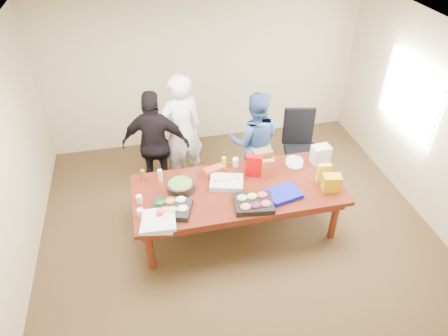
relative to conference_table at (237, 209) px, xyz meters
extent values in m
cube|color=#47301E|center=(0.00, 0.00, -0.39)|extent=(5.50, 5.00, 0.02)
cube|color=white|center=(0.00, 0.00, 2.33)|extent=(5.50, 5.00, 0.02)
cube|color=beige|center=(0.00, 2.50, 0.98)|extent=(5.50, 0.04, 2.70)
cube|color=beige|center=(0.00, -2.50, 0.98)|extent=(5.50, 0.04, 2.70)
cube|color=beige|center=(-2.75, 0.00, 0.98)|extent=(0.04, 5.00, 2.70)
cube|color=beige|center=(2.75, 0.00, 0.98)|extent=(0.04, 5.00, 2.70)
cube|color=white|center=(2.72, 0.60, 1.12)|extent=(0.03, 1.40, 1.10)
cube|color=beige|center=(2.68, 0.60, 1.12)|extent=(0.04, 1.36, 1.00)
cube|color=#4C1C0F|center=(0.00, 0.00, 0.00)|extent=(2.80, 1.20, 0.75)
cube|color=black|center=(1.27, 0.90, 0.20)|extent=(0.70, 0.70, 1.15)
imported|color=white|center=(-0.59, 1.23, 0.58)|extent=(0.79, 0.63, 1.90)
imported|color=#365B99|center=(0.49, 0.94, 0.44)|extent=(0.92, 0.79, 1.64)
imported|color=black|center=(-0.99, 1.12, 0.49)|extent=(1.08, 0.65, 1.73)
cube|color=black|center=(-0.92, -0.24, 0.41)|extent=(0.58, 0.51, 0.07)
cube|color=black|center=(0.11, -0.38, 0.41)|extent=(0.53, 0.44, 0.07)
cube|color=silver|center=(-0.13, 0.10, 0.41)|extent=(0.51, 0.43, 0.08)
cylinder|color=black|center=(-0.75, 0.13, 0.44)|extent=(0.46, 0.46, 0.12)
cube|color=#0F15C4|center=(0.54, -0.28, 0.41)|extent=(0.48, 0.40, 0.06)
cube|color=#C70606|center=(0.28, 0.23, 0.54)|extent=(0.24, 0.16, 0.32)
cube|color=yellow|center=(1.16, -0.10, 0.51)|extent=(0.19, 0.08, 0.28)
cube|color=#CF5B2F|center=(0.46, 0.17, 0.51)|extent=(0.18, 0.09, 0.27)
cylinder|color=white|center=(0.09, 0.49, 0.44)|extent=(0.10, 0.10, 0.13)
cylinder|color=yellow|center=(-0.09, 0.49, 0.46)|extent=(0.07, 0.07, 0.18)
cylinder|color=brown|center=(-1.22, 0.43, 0.47)|extent=(0.06, 0.06, 0.18)
cylinder|color=beige|center=(-0.99, 0.37, 0.47)|extent=(0.08, 0.08, 0.19)
cube|color=#E2F430|center=(0.53, 0.48, 0.41)|extent=(0.26, 0.20, 0.08)
cube|color=#A14424|center=(-0.25, 0.37, 0.43)|extent=(0.31, 0.21, 0.11)
cube|color=brown|center=(0.42, 0.30, 0.55)|extent=(0.28, 0.18, 0.34)
cylinder|color=#B80A27|center=(-1.07, -0.38, 0.43)|extent=(0.10, 0.10, 0.11)
cylinder|color=white|center=(-1.30, -0.27, 0.43)|extent=(0.10, 0.10, 0.11)
cylinder|color=white|center=(-1.30, -0.01, 0.43)|extent=(0.09, 0.09, 0.11)
cube|color=white|center=(-1.11, -0.44, 0.40)|extent=(0.46, 0.46, 0.05)
cube|color=silver|center=(-1.09, -0.46, 0.44)|extent=(0.42, 0.42, 0.05)
cylinder|color=silver|center=(0.92, 0.34, 0.38)|extent=(0.31, 0.31, 0.01)
cylinder|color=silver|center=(0.96, 0.42, 0.38)|extent=(0.29, 0.29, 0.02)
cylinder|color=silver|center=(0.33, 0.38, 0.41)|extent=(0.20, 0.20, 0.06)
cylinder|color=white|center=(-0.19, 0.41, 0.41)|extent=(0.17, 0.17, 0.07)
cube|color=silver|center=(1.30, 0.32, 0.51)|extent=(0.27, 0.21, 0.27)
cube|color=#D2A509|center=(1.19, -0.30, 0.49)|extent=(0.26, 0.20, 0.23)
camera|label=1|loc=(-1.09, -4.06, 3.89)|focal=32.81mm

